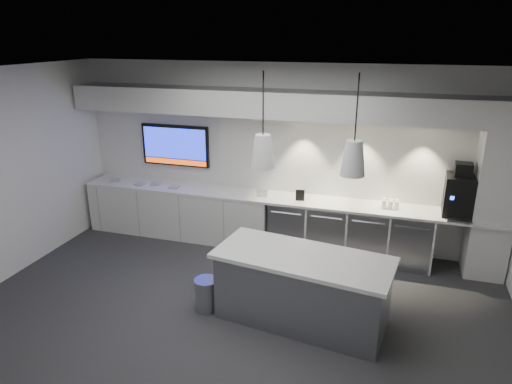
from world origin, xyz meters
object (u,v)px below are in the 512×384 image
(coffee_machine, at_px, (460,194))
(wall_tv, at_px, (175,145))
(island, at_px, (302,289))
(bin, at_px, (207,294))

(coffee_machine, bearing_deg, wall_tv, -179.86)
(island, distance_m, coffee_machine, 2.85)
(wall_tv, xyz_separation_m, island, (2.75, -2.22, -1.10))
(wall_tv, height_order, coffee_machine, wall_tv)
(bin, height_order, coffee_machine, coffee_machine)
(bin, distance_m, coffee_machine, 3.89)
(island, relative_size, coffee_machine, 2.86)
(bin, bearing_deg, wall_tv, 123.08)
(island, relative_size, bin, 5.13)
(island, distance_m, bin, 1.25)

